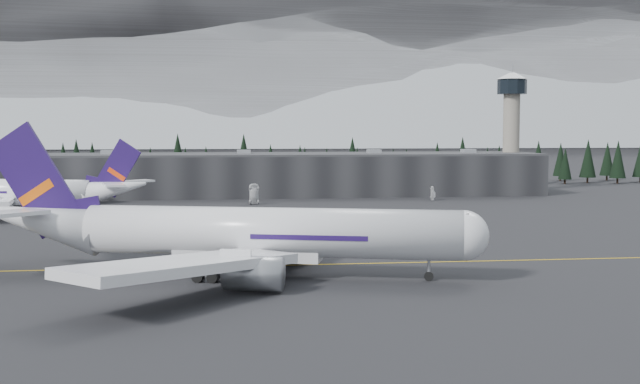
{
  "coord_description": "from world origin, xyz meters",
  "views": [
    {
      "loc": [
        -17.37,
        -117.98,
        19.91
      ],
      "look_at": [
        0.0,
        20.0,
        9.0
      ],
      "focal_mm": 45.0,
      "sensor_mm": 36.0,
      "label": 1
    }
  ],
  "objects": [
    {
      "name": "jet_parked",
      "position": [
        -63.43,
        81.08,
        5.0
      ],
      "size": [
        58.91,
        53.37,
        17.72
      ],
      "rotation": [
        0.0,
        0.0,
        2.85
      ],
      "color": "white",
      "rests_on": "ground"
    },
    {
      "name": "terminal",
      "position": [
        0.0,
        125.0,
        6.3
      ],
      "size": [
        160.0,
        30.0,
        12.6
      ],
      "color": "black",
      "rests_on": "ground"
    },
    {
      "name": "control_tower",
      "position": [
        75.0,
        128.0,
        23.41
      ],
      "size": [
        10.0,
        10.0,
        37.7
      ],
      "color": "gray",
      "rests_on": "ground"
    },
    {
      "name": "ground",
      "position": [
        0.0,
        0.0,
        0.0
      ],
      "size": [
        1400.0,
        1400.0,
        0.0
      ],
      "primitive_type": "plane",
      "color": "black",
      "rests_on": "ground"
    },
    {
      "name": "gse_vehicle_b",
      "position": [
        41.96,
        99.7,
        0.69
      ],
      "size": [
        4.08,
        1.74,
        1.37
      ],
      "primitive_type": "imported",
      "rotation": [
        0.0,
        0.0,
        -1.6
      ],
      "color": "silver",
      "rests_on": "ground"
    },
    {
      "name": "jet_main",
      "position": [
        -16.49,
        -9.14,
        5.92
      ],
      "size": [
        69.92,
        63.54,
        20.99
      ],
      "rotation": [
        0.0,
        0.0,
        -0.27
      ],
      "color": "silver",
      "rests_on": "ground"
    },
    {
      "name": "treeline",
      "position": [
        0.0,
        162.0,
        7.5
      ],
      "size": [
        360.0,
        20.0,
        15.0
      ],
      "primitive_type": "cube",
      "color": "black",
      "rests_on": "ground"
    },
    {
      "name": "taxiline",
      "position": [
        0.0,
        -2.0,
        0.01
      ],
      "size": [
        400.0,
        0.4,
        0.02
      ],
      "primitive_type": "cube",
      "color": "gold",
      "rests_on": "ground"
    },
    {
      "name": "mountain_ridge",
      "position": [
        0.0,
        1000.0,
        0.0
      ],
      "size": [
        4400.0,
        900.0,
        420.0
      ],
      "primitive_type": null,
      "color": "white",
      "rests_on": "ground"
    },
    {
      "name": "gse_vehicle_a",
      "position": [
        -8.33,
        94.2,
        0.77
      ],
      "size": [
        2.63,
        5.6,
        1.55
      ],
      "primitive_type": "imported",
      "rotation": [
        0.0,
        0.0,
        0.01
      ],
      "color": "silver",
      "rests_on": "ground"
    }
  ]
}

